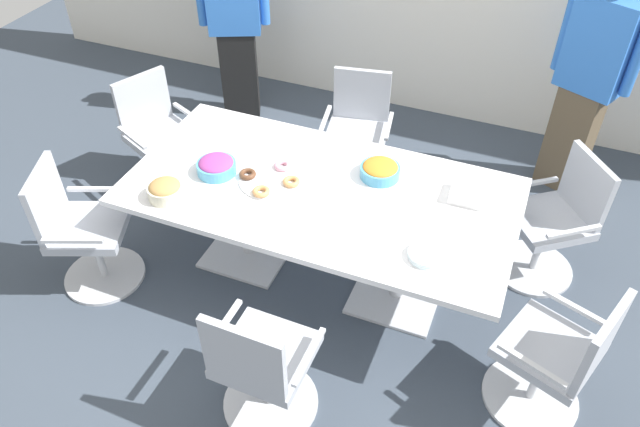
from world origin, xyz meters
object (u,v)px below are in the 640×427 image
at_px(plate_stack, 427,255).
at_px(person_standing_1, 589,78).
at_px(office_chair_0, 553,225).
at_px(office_chair_1, 357,137).
at_px(office_chair_3, 83,234).
at_px(snack_bowl_candy_mix, 216,166).
at_px(conference_table, 320,205).
at_px(snack_bowl_cookies, 165,190).
at_px(person_standing_0, 235,23).
at_px(office_chair_2, 161,141).
at_px(donut_platter, 270,179).
at_px(snack_bowl_chips_orange, 380,170).
at_px(office_chair_4, 262,369).
at_px(napkin_pile, 468,193).
at_px(office_chair_5, 556,361).

bearing_deg(plate_stack, person_standing_1, 71.80).
xyz_separation_m(office_chair_0, office_chair_1, (-1.54, 0.48, 0.00)).
bearing_deg(office_chair_3, person_standing_1, 107.04).
height_order(office_chair_1, office_chair_3, same).
bearing_deg(snack_bowl_candy_mix, conference_table, 7.46).
bearing_deg(office_chair_3, snack_bowl_cookies, 86.35).
distance_m(person_standing_0, snack_bowl_cookies, 2.18).
height_order(office_chair_1, plate_stack, office_chair_1).
relative_size(conference_table, snack_bowl_cookies, 11.22).
bearing_deg(office_chair_2, office_chair_3, 30.62).
xyz_separation_m(snack_bowl_candy_mix, donut_platter, (0.35, 0.04, -0.04)).
xyz_separation_m(office_chair_1, office_chair_3, (-1.28, -1.71, 0.00)).
height_order(snack_bowl_chips_orange, plate_stack, snack_bowl_chips_orange).
xyz_separation_m(office_chair_4, napkin_pile, (0.73, 1.36, 0.38)).
distance_m(snack_bowl_cookies, snack_bowl_candy_mix, 0.37).
bearing_deg(snack_bowl_candy_mix, office_chair_0, 18.89).
relative_size(office_chair_0, snack_bowl_candy_mix, 3.65).
xyz_separation_m(office_chair_1, napkin_pile, (0.99, -0.85, 0.38)).
xyz_separation_m(conference_table, person_standing_1, (1.42, 1.67, 0.33)).
distance_m(office_chair_1, snack_bowl_cookies, 1.72).
xyz_separation_m(person_standing_1, plate_stack, (-0.66, -2.00, -0.18)).
height_order(office_chair_1, person_standing_0, person_standing_0).
bearing_deg(plate_stack, office_chair_0, 55.66).
bearing_deg(office_chair_0, office_chair_3, 76.64).
bearing_deg(donut_platter, person_standing_0, 123.86).
bearing_deg(person_standing_0, person_standing_1, 155.75).
xyz_separation_m(snack_bowl_cookies, snack_bowl_candy_mix, (0.16, 0.33, -0.00)).
xyz_separation_m(office_chair_4, snack_bowl_candy_mix, (-0.79, 1.01, 0.40)).
bearing_deg(conference_table, office_chair_3, -156.64).
height_order(office_chair_0, person_standing_1, person_standing_1).
xyz_separation_m(office_chair_5, snack_bowl_cookies, (-2.37, 0.06, 0.40)).
height_order(office_chair_1, snack_bowl_chips_orange, office_chair_1).
xyz_separation_m(office_chair_3, plate_stack, (2.17, 0.28, 0.36)).
relative_size(office_chair_3, snack_bowl_chips_orange, 3.62).
bearing_deg(office_chair_0, snack_bowl_chips_orange, 71.12).
height_order(office_chair_2, snack_bowl_cookies, office_chair_2).
bearing_deg(conference_table, person_standing_1, 49.76).
height_order(office_chair_4, donut_platter, office_chair_4).
distance_m(person_standing_1, snack_bowl_candy_mix, 2.73).
distance_m(person_standing_1, snack_bowl_cookies, 3.08).
distance_m(person_standing_0, donut_platter, 2.06).
height_order(office_chair_1, napkin_pile, office_chair_1).
height_order(office_chair_2, snack_bowl_chips_orange, office_chair_2).
distance_m(office_chair_3, napkin_pile, 2.46).
distance_m(conference_table, office_chair_2, 1.62).
bearing_deg(person_standing_0, snack_bowl_chips_orange, 117.10).
relative_size(office_chair_2, office_chair_5, 1.00).
bearing_deg(person_standing_1, snack_bowl_chips_orange, 76.36).
bearing_deg(office_chair_4, office_chair_2, 137.18).
height_order(snack_bowl_chips_orange, donut_platter, snack_bowl_chips_orange).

